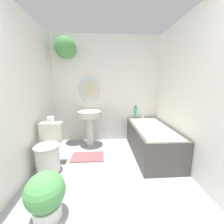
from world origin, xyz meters
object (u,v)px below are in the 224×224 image
at_px(pedestal_sink, 90,120).
at_px(bathtub, 151,140).
at_px(toilet, 49,151).
at_px(toilet_paper_roll, 51,120).
at_px(shampoo_bottle, 135,111).
at_px(potted_plant, 46,195).

xyz_separation_m(pedestal_sink, bathtub, (1.22, -0.48, -0.29)).
bearing_deg(toilet, pedestal_sink, 56.76).
relative_size(toilet, toilet_paper_roll, 6.60).
bearing_deg(shampoo_bottle, toilet_paper_roll, -153.85).
distance_m(toilet, pedestal_sink, 1.06).
bearing_deg(toilet_paper_roll, shampoo_bottle, 26.15).
height_order(toilet, pedestal_sink, pedestal_sink).
xyz_separation_m(toilet, toilet_paper_roll, (0.00, 0.19, 0.47)).
distance_m(pedestal_sink, bathtub, 1.34).
relative_size(bathtub, toilet_paper_roll, 13.04).
distance_m(toilet, potted_plant, 0.89).
xyz_separation_m(pedestal_sink, potted_plant, (-0.28, -1.70, -0.30)).
distance_m(pedestal_sink, toilet_paper_roll, 0.90).
xyz_separation_m(toilet, potted_plant, (0.28, -0.84, -0.03)).
distance_m(bathtub, potted_plant, 1.94).
height_order(shampoo_bottle, potted_plant, shampoo_bottle).
relative_size(pedestal_sink, shampoo_bottle, 3.64).
relative_size(shampoo_bottle, toilet_paper_roll, 2.19).
bearing_deg(bathtub, toilet, -167.83).
bearing_deg(toilet, toilet_paper_roll, 90.00).
xyz_separation_m(shampoo_bottle, potted_plant, (-1.32, -1.82, -0.46)).
relative_size(toilet, potted_plant, 1.42).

